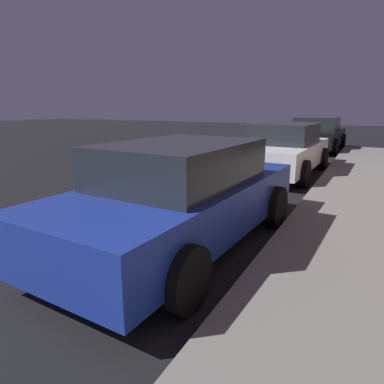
% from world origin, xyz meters
% --- Properties ---
extents(car_blue, '(2.17, 4.44, 1.43)m').
position_xyz_m(car_blue, '(2.85, 5.20, 0.71)').
color(car_blue, navy).
rests_on(car_blue, ground).
extents(car_white, '(2.12, 4.50, 1.43)m').
position_xyz_m(car_white, '(2.85, 10.96, 0.71)').
color(car_white, silver).
rests_on(car_white, ground).
extents(car_black, '(2.23, 4.35, 1.43)m').
position_xyz_m(car_black, '(2.85, 17.15, 0.70)').
color(car_black, black).
rests_on(car_black, ground).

